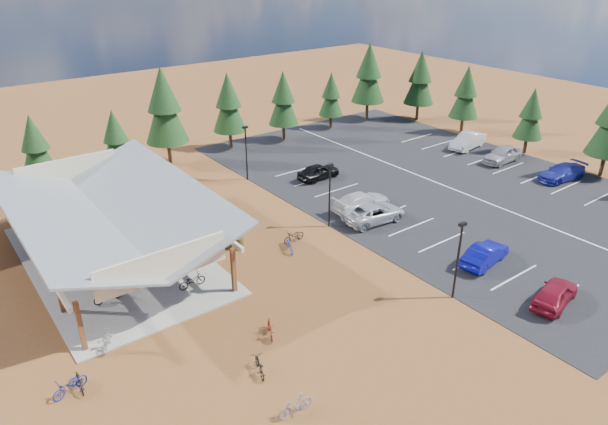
{
  "coord_description": "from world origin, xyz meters",
  "views": [
    {
      "loc": [
        -19.02,
        -26.69,
        19.18
      ],
      "look_at": [
        2.34,
        1.68,
        2.08
      ],
      "focal_mm": 32.0,
      "sensor_mm": 36.0,
      "label": 1
    }
  ],
  "objects_px": {
    "car_2": "(374,213)",
    "car_3": "(362,202)",
    "lamp_post_0": "(458,255)",
    "bike_3": "(75,224)",
    "bike_0": "(108,295)",
    "trash_bin_0": "(239,243)",
    "bike_5": "(161,252)",
    "car_9": "(468,141)",
    "bike_11": "(270,328)",
    "trash_bin_1": "(228,242)",
    "bike_2": "(99,252)",
    "bike_7": "(105,214)",
    "car_1": "(485,254)",
    "bike_12": "(259,366)",
    "bike_13": "(296,405)",
    "bike_10": "(70,386)",
    "car_0": "(555,294)",
    "bike_1": "(106,282)",
    "bike_8": "(80,381)",
    "bike_16": "(294,236)",
    "lamp_post_2": "(246,149)",
    "bike_6": "(144,233)",
    "bike_4": "(192,281)",
    "bike_pavilion": "(107,210)",
    "car_8": "(503,154)",
    "car_7": "(562,172)",
    "bike_14": "(290,245)",
    "bike_9": "(107,339)"
  },
  "relations": [
    {
      "from": "bike_8",
      "to": "car_8",
      "type": "bearing_deg",
      "value": 13.69
    },
    {
      "from": "bike_0",
      "to": "bike_4",
      "type": "height_order",
      "value": "bike_4"
    },
    {
      "from": "bike_1",
      "to": "bike_0",
      "type": "bearing_deg",
      "value": 173.46
    },
    {
      "from": "bike_3",
      "to": "bike_5",
      "type": "bearing_deg",
      "value": -169.58
    },
    {
      "from": "lamp_post_2",
      "to": "car_2",
      "type": "height_order",
      "value": "lamp_post_2"
    },
    {
      "from": "bike_10",
      "to": "bike_12",
      "type": "distance_m",
      "value": 9.08
    },
    {
      "from": "bike_5",
      "to": "bike_9",
      "type": "relative_size",
      "value": 0.94
    },
    {
      "from": "trash_bin_1",
      "to": "bike_13",
      "type": "xyz_separation_m",
      "value": [
        -5.3,
        -15.54,
        0.09
      ]
    },
    {
      "from": "bike_0",
      "to": "bike_10",
      "type": "height_order",
      "value": "bike_0"
    },
    {
      "from": "trash_bin_0",
      "to": "car_0",
      "type": "distance_m",
      "value": 20.77
    },
    {
      "from": "bike_8",
      "to": "car_0",
      "type": "height_order",
      "value": "car_0"
    },
    {
      "from": "car_1",
      "to": "bike_2",
      "type": "bearing_deg",
      "value": 42.78
    },
    {
      "from": "bike_0",
      "to": "car_7",
      "type": "relative_size",
      "value": 0.35
    },
    {
      "from": "car_3",
      "to": "car_9",
      "type": "height_order",
      "value": "car_9"
    },
    {
      "from": "bike_0",
      "to": "car_2",
      "type": "bearing_deg",
      "value": -96.54
    },
    {
      "from": "car_3",
      "to": "bike_12",
      "type": "bearing_deg",
      "value": 125.95
    },
    {
      "from": "bike_3",
      "to": "bike_8",
      "type": "distance_m",
      "value": 17.84
    },
    {
      "from": "bike_7",
      "to": "bike_5",
      "type": "bearing_deg",
      "value": -177.8
    },
    {
      "from": "bike_5",
      "to": "bike_10",
      "type": "bearing_deg",
      "value": 135.36
    },
    {
      "from": "lamp_post_2",
      "to": "car_0",
      "type": "bearing_deg",
      "value": -81.4
    },
    {
      "from": "car_3",
      "to": "car_8",
      "type": "distance_m",
      "value": 18.99
    },
    {
      "from": "bike_13",
      "to": "bike_16",
      "type": "bearing_deg",
      "value": 147.33
    },
    {
      "from": "bike_6",
      "to": "lamp_post_0",
      "type": "bearing_deg",
      "value": -128.79
    },
    {
      "from": "bike_14",
      "to": "car_1",
      "type": "relative_size",
      "value": 0.41
    },
    {
      "from": "trash_bin_0",
      "to": "car_2",
      "type": "height_order",
      "value": "car_2"
    },
    {
      "from": "trash_bin_0",
      "to": "bike_1",
      "type": "height_order",
      "value": "bike_1"
    },
    {
      "from": "car_2",
      "to": "car_3",
      "type": "relative_size",
      "value": 1.01
    },
    {
      "from": "trash_bin_0",
      "to": "car_2",
      "type": "relative_size",
      "value": 0.17
    },
    {
      "from": "bike_11",
      "to": "car_8",
      "type": "distance_m",
      "value": 35.12
    },
    {
      "from": "bike_3",
      "to": "bike_7",
      "type": "relative_size",
      "value": 0.99
    },
    {
      "from": "lamp_post_0",
      "to": "bike_0",
      "type": "height_order",
      "value": "lamp_post_0"
    },
    {
      "from": "bike_4",
      "to": "car_2",
      "type": "height_order",
      "value": "car_2"
    },
    {
      "from": "trash_bin_1",
      "to": "bike_2",
      "type": "distance_m",
      "value": 8.79
    },
    {
      "from": "bike_2",
      "to": "car_0",
      "type": "relative_size",
      "value": 0.44
    },
    {
      "from": "bike_pavilion",
      "to": "lamp_post_0",
      "type": "height_order",
      "value": "lamp_post_0"
    },
    {
      "from": "bike_13",
      "to": "car_1",
      "type": "height_order",
      "value": "car_1"
    },
    {
      "from": "trash_bin_0",
      "to": "bike_5",
      "type": "relative_size",
      "value": 0.56
    },
    {
      "from": "bike_12",
      "to": "car_1",
      "type": "relative_size",
      "value": 0.38
    },
    {
      "from": "lamp_post_0",
      "to": "bike_3",
      "type": "height_order",
      "value": "lamp_post_0"
    },
    {
      "from": "car_9",
      "to": "bike_11",
      "type": "bearing_deg",
      "value": -77.68
    },
    {
      "from": "bike_16",
      "to": "car_9",
      "type": "height_order",
      "value": "car_9"
    },
    {
      "from": "lamp_post_2",
      "to": "bike_12",
      "type": "height_order",
      "value": "lamp_post_2"
    },
    {
      "from": "bike_6",
      "to": "bike_12",
      "type": "bearing_deg",
      "value": -165.0
    },
    {
      "from": "bike_1",
      "to": "bike_10",
      "type": "xyz_separation_m",
      "value": [
        -4.41,
        -7.78,
        -0.11
      ]
    },
    {
      "from": "bike_5",
      "to": "bike_12",
      "type": "bearing_deg",
      "value": 175.51
    },
    {
      "from": "bike_7",
      "to": "car_1",
      "type": "height_order",
      "value": "car_1"
    },
    {
      "from": "car_2",
      "to": "bike_10",
      "type": "bearing_deg",
      "value": 106.35
    },
    {
      "from": "bike_10",
      "to": "bike_3",
      "type": "bearing_deg",
      "value": 146.46
    },
    {
      "from": "bike_11",
      "to": "bike_0",
      "type": "bearing_deg",
      "value": 149.97
    },
    {
      "from": "car_3",
      "to": "car_2",
      "type": "bearing_deg",
      "value": 166.18
    }
  ]
}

